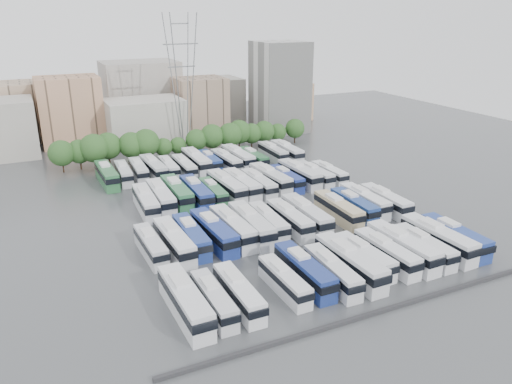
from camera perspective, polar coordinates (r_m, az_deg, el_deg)
name	(u,v)px	position (r m, az deg, el deg)	size (l,w,h in m)	color
ground	(262,217)	(88.47, 0.67, -2.83)	(220.00, 220.00, 0.00)	#424447
parapet	(381,311)	(63.79, 14.11, -13.06)	(56.00, 0.50, 0.50)	#2D2D30
tree_line	(179,140)	(123.74, -8.83, 5.86)	(65.51, 7.93, 8.27)	black
city_buildings	(130,108)	(150.16, -14.24, 9.32)	(102.00, 35.00, 20.00)	#9E998E
apartment_tower	(280,87)	(150.12, 2.72, 11.89)	(14.00, 14.00, 26.00)	silver
electricity_pylon	(182,77)	(129.80, -8.43, 12.92)	(9.00, 6.91, 33.83)	slate
bus_r0_s0	(185,301)	(61.09, -8.11, -12.18)	(3.12, 13.52, 4.23)	silver
bus_r0_s1	(214,299)	(61.63, -4.87, -12.12)	(2.48, 11.12, 3.48)	silver
bus_r0_s2	(239,293)	(62.58, -1.99, -11.42)	(2.60, 11.62, 3.64)	white
bus_r0_s4	(284,281)	(65.33, 3.26, -10.10)	(2.47, 10.85, 3.40)	silver
bus_r0_s5	(304,270)	(67.37, 5.54, -8.90)	(2.78, 12.60, 3.95)	navy
bus_r0_s6	(332,271)	(67.85, 8.68, -8.95)	(3.12, 11.86, 3.69)	silver
bus_r0_s7	(350,262)	(69.94, 10.68, -7.88)	(3.16, 13.58, 4.25)	silver
bus_r0_s8	(364,256)	(72.61, 12.24, -7.17)	(2.93, 11.63, 3.62)	silver
bus_r0_s9	(386,253)	(74.10, 14.66, -6.73)	(2.88, 12.14, 3.79)	silver
bus_r0_s10	(402,247)	(76.07, 16.39, -6.02)	(3.24, 13.39, 4.18)	silver
bus_r0_s11	(424,246)	(77.77, 18.65, -5.91)	(2.74, 11.59, 3.62)	silver
bus_r0_s12	(438,239)	(80.26, 20.07, -5.02)	(3.27, 13.53, 4.22)	silver
bus_r0_s13	(455,237)	(82.24, 21.78, -4.75)	(2.92, 12.57, 3.93)	navy
bus_r1_s0	(151,245)	(75.73, -11.93, -5.99)	(2.71, 11.35, 3.54)	silver
bus_r1_s1	(174,241)	(75.71, -9.33, -5.59)	(3.17, 13.04, 4.07)	white
bus_r1_s2	(191,236)	(77.28, -7.41, -5.01)	(2.89, 12.40, 3.88)	navy
bus_r1_s3	(214,232)	(78.01, -4.87, -4.54)	(3.57, 13.46, 4.18)	navy
bus_r1_s4	(232,227)	(79.35, -2.71, -4.06)	(3.19, 13.21, 4.12)	silver
bus_r1_s5	(251,224)	(80.17, -0.55, -3.72)	(3.35, 13.67, 4.26)	silver
bus_r1_s6	(268,222)	(81.93, 1.42, -3.39)	(3.13, 11.92, 3.71)	silver
bus_r1_s7	(290,219)	(82.86, 3.87, -3.09)	(2.81, 12.37, 3.87)	silver
bus_r1_s8	(306,215)	(84.34, 5.77, -2.61)	(3.18, 13.38, 4.18)	silver
bus_r1_s10	(338,209)	(87.71, 9.39, -1.96)	(3.02, 12.55, 3.92)	tan
bus_r1_s11	(354,205)	(90.03, 11.13, -1.52)	(2.98, 12.20, 3.81)	navy
bus_r1_s12	(365,201)	(92.57, 12.32, -0.97)	(2.83, 12.46, 3.90)	white
bus_r1_s13	(385,201)	(93.39, 14.58, -0.98)	(2.95, 12.39, 3.87)	silver
bus_r2_s1	(146,202)	(91.91, -12.47, -1.10)	(3.33, 12.87, 4.00)	silver
bus_r2_s2	(161,197)	(93.53, -10.81, -0.56)	(3.28, 13.30, 4.15)	silver
bus_r2_s3	(177,192)	(95.18, -9.03, -0.05)	(3.12, 13.53, 4.23)	#307045
bus_r2_s4	(196,192)	(94.87, -6.85, -0.03)	(3.11, 13.28, 4.15)	navy
bus_r2_s5	(213,192)	(95.54, -4.92, -0.01)	(2.73, 11.26, 3.52)	#2E6D40
bus_r2_s6	(226,186)	(97.44, -3.40, 0.66)	(3.57, 13.66, 4.25)	silver
bus_r2_s7	(242,184)	(98.62, -1.65, 0.89)	(3.19, 13.14, 4.10)	white
bus_r2_s8	(259,184)	(99.26, 0.29, 0.96)	(2.75, 12.36, 3.87)	silver
bus_r2_s9	(270,178)	(101.89, 1.65, 1.57)	(3.63, 13.60, 4.22)	silver
bus_r2_s10	(286,178)	(102.90, 3.44, 1.56)	(2.71, 11.67, 3.65)	navy
bus_r2_s11	(299,174)	(104.95, 4.98, 2.06)	(3.54, 13.56, 4.22)	silver
bus_r2_s12	(314,174)	(105.87, 6.69, 2.02)	(3.03, 11.93, 3.71)	silver
bus_r2_s13	(329,173)	(107.48, 8.35, 2.16)	(2.55, 11.19, 3.50)	silver
bus_r3_s0	(107,175)	(108.81, -16.68, 1.89)	(3.13, 13.14, 4.11)	#2D6A3C
bus_r3_s1	(124,173)	(109.99, -14.89, 2.12)	(3.03, 11.51, 3.58)	silver
bus_r3_s2	(139,170)	(111.22, -13.27, 2.48)	(3.02, 11.68, 3.64)	silver
bus_r3_s3	(154,168)	(111.21, -11.62, 2.72)	(3.34, 13.04, 4.06)	silver
bus_r3_s4	(169,167)	(111.97, -9.94, 2.79)	(2.73, 11.09, 3.46)	silver
bus_r3_s5	(184,167)	(111.52, -8.19, 2.88)	(2.63, 11.76, 3.68)	silver
bus_r3_s6	(196,161)	(114.39, -6.84, 3.53)	(3.02, 13.62, 4.27)	white
bus_r3_s7	(210,161)	(115.36, -5.30, 3.55)	(2.75, 11.36, 3.54)	navy
bus_r3_s8	(226,161)	(114.66, -3.43, 3.58)	(3.30, 12.39, 3.85)	silver
bus_r3_s9	(238,157)	(116.80, -2.09, 4.00)	(3.33, 13.49, 4.21)	silver
bus_r3_s10	(253,158)	(117.08, -0.34, 3.92)	(2.91, 11.78, 3.67)	#2A633B
bus_r3_s12	(273,152)	(121.57, 1.95, 4.55)	(2.74, 12.02, 3.76)	silver
bus_r3_s13	(287,151)	(122.19, 3.56, 4.66)	(2.90, 12.78, 4.00)	silver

